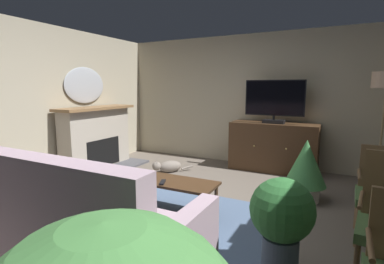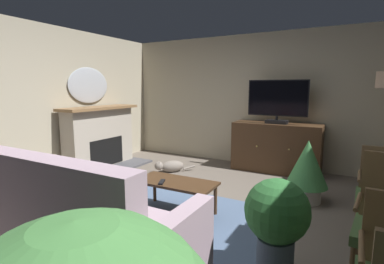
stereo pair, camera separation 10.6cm
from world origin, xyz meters
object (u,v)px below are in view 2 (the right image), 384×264
sofa_floral (74,229)px  potted_plant_leafy_by_curtain (276,220)px  fireplace (101,139)px  tv_cabinet (276,149)px  television (277,101)px  cat (170,166)px  potted_plant_small_fern_corner (307,168)px  side_chair_tucked_against_wall (381,193)px  tv_remote (162,182)px  coffee_table (176,185)px  wall_mirror_oval (89,85)px

sofa_floral → potted_plant_leafy_by_curtain: bearing=22.6°
fireplace → tv_cabinet: size_ratio=1.06×
television → cat: 2.25m
potted_plant_small_fern_corner → sofa_floral: bearing=-121.2°
television → side_chair_tucked_against_wall: 2.59m
tv_remote → side_chair_tucked_against_wall: size_ratio=0.18×
coffee_table → potted_plant_leafy_by_curtain: potted_plant_leafy_by_curtain is taller
wall_mirror_oval → potted_plant_leafy_by_curtain: bearing=-23.8°
tv_remote → tv_cabinet: bearing=-39.3°
tv_remote → potted_plant_leafy_by_curtain: bearing=-133.7°
fireplace → television: television is taller
coffee_table → potted_plant_small_fern_corner: 1.79m
tv_remote → potted_plant_leafy_by_curtain: 1.58m
potted_plant_leafy_by_curtain → tv_remote: bearing=159.3°
tv_cabinet → potted_plant_small_fern_corner: size_ratio=1.84×
tv_cabinet → coffee_table: (-0.64, -2.44, -0.06)m
coffee_table → tv_cabinet: bearing=75.4°
television → coffee_table: television is taller
cat → tv_remote: bearing=-60.0°
television → sofa_floral: (-0.82, -3.72, -0.96)m
wall_mirror_oval → potted_plant_small_fern_corner: 4.10m
wall_mirror_oval → potted_plant_small_fern_corner: bearing=1.7°
television → side_chair_tucked_against_wall: bearing=-53.0°
potted_plant_small_fern_corner → potted_plant_leafy_by_curtain: same height
tv_remote → television: bearing=-39.6°
fireplace → tv_cabinet: 3.30m
tv_cabinet → side_chair_tucked_against_wall: bearing=-53.8°
tv_remote → side_chair_tucked_against_wall: 2.30m
cat → potted_plant_leafy_by_curtain: bearing=-41.8°
tv_remote → cat: size_ratio=0.30×
tv_cabinet → sofa_floral: size_ratio=0.72×
tv_remote → sofa_floral: 1.20m
coffee_table → cat: 1.79m
tv_cabinet → wall_mirror_oval: bearing=-157.0°
sofa_floral → tv_cabinet: bearing=77.7°
television → coffee_table: (-0.64, -2.38, -0.95)m
side_chair_tucked_against_wall → cat: side_chair_tucked_against_wall is taller
potted_plant_small_fern_corner → cat: potted_plant_small_fern_corner is taller
fireplace → tv_cabinet: (3.00, 1.38, -0.13)m
tv_remote → cat: tv_remote is taller
fireplace → side_chair_tucked_against_wall: size_ratio=1.74×
television → potted_plant_leafy_by_curtain: (0.72, -3.08, -0.79)m
wall_mirror_oval → tv_remote: bearing=-25.6°
wall_mirror_oval → coffee_table: bearing=-22.1°
tv_remote → sofa_floral: size_ratio=0.08×
cat → wall_mirror_oval: bearing=-166.5°
wall_mirror_oval → potted_plant_leafy_by_curtain: size_ratio=1.11×
tv_cabinet → potted_plant_leafy_by_curtain: bearing=-77.0°
tv_cabinet → tv_remote: (-0.75, -2.57, -0.00)m
coffee_table → tv_remote: bearing=-130.7°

